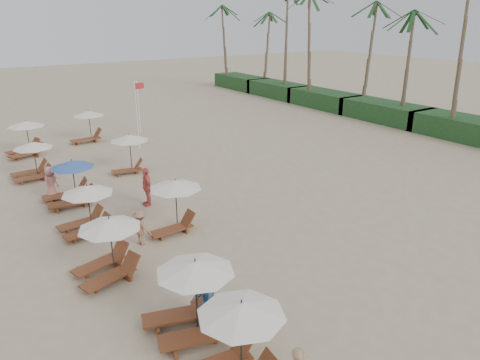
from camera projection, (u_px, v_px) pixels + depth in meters
ground at (309, 265)px, 16.50m from camera, size 160.00×160.00×0.00m
shrub_hedge at (385, 112)px, 39.03m from camera, size 3.20×53.00×1.60m
palm_row at (388, 0)px, 36.53m from camera, size 7.00×52.00×12.30m
lounger_station_0 at (235, 341)px, 10.89m from camera, size 2.44×2.23×2.24m
lounger_station_1 at (189, 300)px, 12.64m from camera, size 2.69×2.43×2.27m
lounger_station_2 at (105, 249)px, 15.47m from camera, size 2.58×2.28×2.16m
lounger_station_3 at (84, 209)px, 18.69m from camera, size 2.47×2.14×2.06m
lounger_station_4 at (69, 185)px, 21.60m from camera, size 2.64×2.19×2.17m
lounger_station_5 at (31, 161)px, 24.97m from camera, size 2.48×2.15×2.10m
lounger_station_6 at (24, 139)px, 29.09m from camera, size 2.73×2.49×2.29m
inland_station_0 at (174, 201)px, 18.64m from camera, size 2.62×2.24×2.22m
inland_station_1 at (128, 148)px, 25.81m from camera, size 2.54×2.24×2.22m
inland_station_2 at (87, 124)px, 32.22m from camera, size 2.79×2.24×2.22m
beachgoer_mid_a at (204, 301)px, 12.85m from camera, size 1.14×1.14×1.86m
beachgoer_mid_b at (141, 227)px, 17.77m from camera, size 0.95×1.11×1.49m
beachgoer_far_a at (147, 187)px, 21.45m from camera, size 0.58×1.16×1.92m
beachgoer_far_b at (51, 183)px, 22.20m from camera, size 0.99×0.97×1.71m
flag_pole_near at (137, 112)px, 30.14m from camera, size 0.59×0.08×4.69m
flag_pole_far at (139, 104)px, 34.41m from camera, size 0.60×0.08×4.09m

